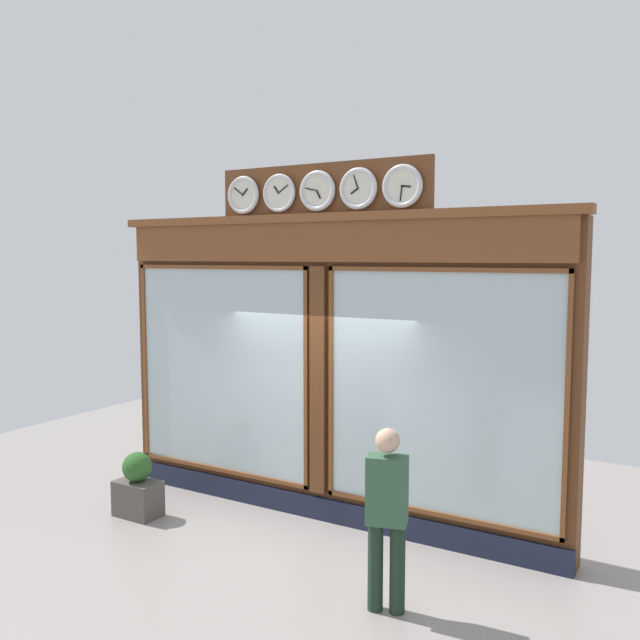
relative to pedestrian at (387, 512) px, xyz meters
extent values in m
plane|color=gray|center=(1.61, 1.25, -0.93)|extent=(14.00, 14.00, 0.00)
cube|color=#5B3319|center=(1.61, -1.70, 0.87)|extent=(5.94, 0.30, 3.60)
cube|color=#191E33|center=(1.61, -1.53, -0.79)|extent=(5.94, 0.08, 0.28)
cube|color=brown|center=(1.61, -1.51, 2.44)|extent=(5.82, 0.08, 0.47)
cube|color=brown|center=(1.61, -1.53, 2.72)|extent=(6.06, 0.20, 0.10)
cube|color=silver|center=(0.10, -1.53, 0.79)|extent=(2.62, 0.02, 2.64)
cube|color=brown|center=(0.10, -1.51, 2.13)|extent=(2.72, 0.04, 0.05)
cube|color=brown|center=(0.10, -1.51, -0.56)|extent=(2.72, 0.04, 0.05)
cube|color=brown|center=(-1.23, -1.51, 0.79)|extent=(0.05, 0.04, 2.74)
cube|color=brown|center=(1.43, -1.51, 0.79)|extent=(0.05, 0.04, 2.74)
cube|color=silver|center=(3.12, -1.53, 0.79)|extent=(2.62, 0.02, 2.64)
cube|color=brown|center=(3.12, -1.51, 2.13)|extent=(2.72, 0.04, 0.05)
cube|color=brown|center=(3.12, -1.51, -0.56)|extent=(2.72, 0.04, 0.05)
cube|color=brown|center=(4.45, -1.51, 0.79)|extent=(0.05, 0.04, 2.74)
cube|color=brown|center=(1.78, -1.51, 0.79)|extent=(0.05, 0.04, 2.74)
cube|color=#5B3319|center=(1.61, -1.52, 0.79)|extent=(0.20, 0.10, 2.74)
cube|color=#5B3319|center=(1.61, -1.57, 3.03)|extent=(2.79, 0.06, 0.65)
cylinder|color=silver|center=(0.54, -1.49, 3.03)|extent=(0.38, 0.02, 0.38)
torus|color=silver|center=(0.54, -1.48, 3.03)|extent=(0.47, 0.06, 0.47)
cube|color=black|center=(0.49, -1.47, 3.02)|extent=(0.10, 0.01, 0.03)
cube|color=black|center=(0.55, -1.47, 2.95)|extent=(0.03, 0.01, 0.16)
sphere|color=black|center=(0.54, -1.47, 3.03)|extent=(0.02, 0.02, 0.02)
cylinder|color=silver|center=(1.07, -1.49, 3.03)|extent=(0.38, 0.02, 0.38)
torus|color=silver|center=(1.07, -1.48, 3.03)|extent=(0.47, 0.06, 0.47)
cube|color=black|center=(1.12, -1.47, 3.00)|extent=(0.10, 0.01, 0.07)
cube|color=black|center=(1.10, -1.47, 3.11)|extent=(0.06, 0.01, 0.16)
sphere|color=black|center=(1.07, -1.47, 3.03)|extent=(0.02, 0.02, 0.02)
cylinder|color=silver|center=(1.61, -1.49, 3.03)|extent=(0.38, 0.02, 0.38)
torus|color=silver|center=(1.61, -1.48, 3.03)|extent=(0.47, 0.06, 0.47)
cube|color=black|center=(1.58, -1.47, 2.98)|extent=(0.06, 0.01, 0.10)
cube|color=black|center=(1.69, -1.47, 3.05)|extent=(0.16, 0.01, 0.05)
sphere|color=black|center=(1.61, -1.47, 3.03)|extent=(0.02, 0.02, 0.02)
cylinder|color=silver|center=(2.14, -1.49, 3.03)|extent=(0.38, 0.02, 0.38)
torus|color=silver|center=(2.14, -1.48, 3.03)|extent=(0.46, 0.05, 0.46)
cube|color=black|center=(2.18, -1.47, 3.07)|extent=(0.08, 0.01, 0.09)
cube|color=black|center=(2.08, -1.47, 3.07)|extent=(0.14, 0.01, 0.10)
sphere|color=black|center=(2.14, -1.47, 3.03)|extent=(0.02, 0.02, 0.02)
cylinder|color=silver|center=(2.68, -1.49, 3.03)|extent=(0.38, 0.02, 0.38)
torus|color=silver|center=(2.68, -1.48, 3.03)|extent=(0.47, 0.06, 0.47)
cube|color=black|center=(2.64, -1.47, 3.07)|extent=(0.09, 0.01, 0.09)
cube|color=black|center=(2.74, -1.47, 3.08)|extent=(0.14, 0.01, 0.10)
sphere|color=black|center=(2.68, -1.47, 3.03)|extent=(0.02, 0.02, 0.02)
cylinder|color=#1C2F21|center=(0.10, 0.03, -0.52)|extent=(0.14, 0.14, 0.82)
cylinder|color=#1C2F21|center=(-0.10, -0.03, -0.52)|extent=(0.14, 0.14, 0.82)
cube|color=#33563D|center=(0.00, 0.00, 0.20)|extent=(0.41, 0.31, 0.62)
sphere|color=tan|center=(0.00, 0.00, 0.65)|extent=(0.22, 0.22, 0.22)
cube|color=#4C4742|center=(3.59, -0.48, -0.71)|extent=(0.56, 0.36, 0.44)
sphere|color=#285623|center=(3.59, -0.48, -0.31)|extent=(0.36, 0.36, 0.36)
camera|label=1|loc=(-2.45, 5.32, 2.28)|focal=37.80mm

